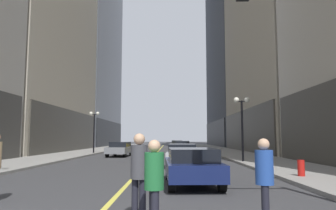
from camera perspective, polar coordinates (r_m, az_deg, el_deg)
name	(u,v)px	position (r m, az deg, el deg)	size (l,w,h in m)	color
ground_plane	(157,152)	(38.64, -1.93, -8.48)	(200.00, 200.00, 0.00)	#38383A
sidewalk_left	(90,151)	(39.84, -14.00, -8.13)	(4.50, 78.00, 0.15)	gray
sidewalk_right	(225,151)	(39.18, 10.34, -8.24)	(4.50, 78.00, 0.15)	gray
lane_centre_stripe	(157,152)	(38.64, -1.93, -8.47)	(0.16, 70.00, 0.01)	#E5D64C
building_right_far	(240,6)	(70.82, 12.84, 17.11)	(11.47, 26.00, 58.75)	#4C515B
car_navy	(192,165)	(11.55, 4.33, -10.79)	(1.98, 4.38, 1.32)	#141E4C
car_silver	(182,154)	(19.61, 2.59, -8.81)	(2.00, 4.84, 1.32)	#B7B7BC
car_grey	(120,149)	(29.44, -8.71, -7.80)	(1.99, 4.49, 1.32)	slate
car_white	(183,146)	(38.94, 2.66, -7.40)	(2.04, 4.43, 1.32)	silver
car_yellow	(177,145)	(46.72, 1.66, -7.17)	(1.85, 4.47, 1.32)	yellow
pedestrian_with_orange_bag	(139,170)	(6.55, -5.28, -11.61)	(0.41, 0.41, 1.79)	black
pedestrian_in_green_parka	(154,180)	(5.59, -2.53, -13.44)	(0.42, 0.42, 1.66)	black
pedestrian_in_blue_hoodie	(265,176)	(6.36, 17.08, -12.15)	(0.41, 0.41, 1.68)	black
street_lamp_left_far	(94,123)	(33.88, -13.22, -3.17)	(1.06, 0.36, 4.43)	black
street_lamp_right_mid	(242,115)	(21.74, 13.24, -1.69)	(1.06, 0.36, 4.43)	black
fire_hydrant_right	(301,170)	(14.13, 22.98, -10.76)	(0.28, 0.28, 0.80)	red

